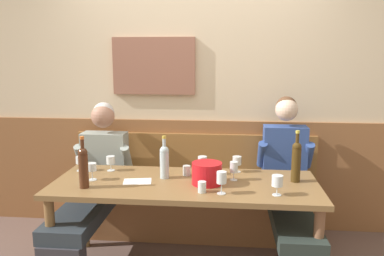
# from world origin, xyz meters

# --- Properties ---
(room_wall_back) EXTENTS (6.80, 0.12, 2.80)m
(room_wall_back) POSITION_xyz_m (-0.00, 1.09, 1.40)
(room_wall_back) COLOR beige
(room_wall_back) RESTS_ON ground
(wood_wainscot_panel) EXTENTS (6.80, 0.03, 1.07)m
(wood_wainscot_panel) POSITION_xyz_m (0.00, 1.04, 0.53)
(wood_wainscot_panel) COLOR brown
(wood_wainscot_panel) RESTS_ON ground
(wall_bench) EXTENTS (2.31, 0.42, 0.94)m
(wall_bench) POSITION_xyz_m (0.00, 0.83, 0.28)
(wall_bench) COLOR brown
(wall_bench) RESTS_ON ground
(dining_table) EXTENTS (2.01, 0.78, 0.74)m
(dining_table) POSITION_xyz_m (0.00, 0.17, 0.65)
(dining_table) COLOR brown
(dining_table) RESTS_ON ground
(person_center_right_seat) EXTENTS (0.52, 1.21, 1.26)m
(person_center_right_seat) POSITION_xyz_m (-0.83, 0.47, 0.61)
(person_center_right_seat) COLOR #333137
(person_center_right_seat) RESTS_ON ground
(person_left_seat) EXTENTS (0.48, 1.20, 1.33)m
(person_left_seat) POSITION_xyz_m (0.83, 0.48, 0.64)
(person_left_seat) COLOR #2F2436
(person_left_seat) RESTS_ON ground
(ice_bucket) EXTENTS (0.23, 0.23, 0.16)m
(ice_bucket) POSITION_xyz_m (0.17, 0.14, 0.82)
(ice_bucket) COLOR red
(ice_bucket) RESTS_ON dining_table
(wine_bottle_amber_mid) EXTENTS (0.07, 0.07, 0.38)m
(wine_bottle_amber_mid) POSITION_xyz_m (-0.71, -0.03, 0.90)
(wine_bottle_amber_mid) COLOR #482515
(wine_bottle_amber_mid) RESTS_ON dining_table
(wine_bottle_clear_water) EXTENTS (0.07, 0.07, 0.34)m
(wine_bottle_clear_water) POSITION_xyz_m (-0.17, 0.25, 0.88)
(wine_bottle_clear_water) COLOR #ADC1C9
(wine_bottle_clear_water) RESTS_ON dining_table
(wine_bottle_green_tall) EXTENTS (0.07, 0.07, 0.40)m
(wine_bottle_green_tall) POSITION_xyz_m (0.84, 0.26, 0.91)
(wine_bottle_green_tall) COLOR #412E11
(wine_bottle_green_tall) RESTS_ON dining_table
(wine_glass_near_bucket) EXTENTS (0.07, 0.07, 0.16)m
(wine_glass_near_bucket) POSITION_xyz_m (0.28, -0.06, 0.85)
(wine_glass_near_bucket) COLOR silver
(wine_glass_near_bucket) RESTS_ON dining_table
(wine_glass_by_bottle) EXTENTS (0.06, 0.06, 0.15)m
(wine_glass_by_bottle) POSITION_xyz_m (0.37, 0.25, 0.84)
(wine_glass_by_bottle) COLOR silver
(wine_glass_by_bottle) RESTS_ON dining_table
(wine_glass_center_rear) EXTENTS (0.07, 0.07, 0.12)m
(wine_glass_center_rear) POSITION_xyz_m (-0.90, 0.38, 0.82)
(wine_glass_center_rear) COLOR silver
(wine_glass_center_rear) RESTS_ON dining_table
(wine_glass_right_end) EXTENTS (0.08, 0.08, 0.14)m
(wine_glass_right_end) POSITION_xyz_m (0.66, -0.05, 0.84)
(wine_glass_right_end) COLOR silver
(wine_glass_right_end) RESTS_ON dining_table
(wine_glass_mid_left) EXTENTS (0.07, 0.07, 0.13)m
(wine_glass_mid_left) POSITION_xyz_m (-0.72, 0.15, 0.83)
(wine_glass_mid_left) COLOR silver
(wine_glass_mid_left) RESTS_ON dining_table
(wine_glass_center_front) EXTENTS (0.07, 0.07, 0.15)m
(wine_glass_center_front) POSITION_xyz_m (0.12, 0.37, 0.85)
(wine_glass_center_front) COLOR silver
(wine_glass_center_front) RESTS_ON dining_table
(wine_glass_mid_right) EXTENTS (0.07, 0.07, 0.13)m
(wine_glass_mid_right) POSITION_xyz_m (0.40, 0.47, 0.83)
(wine_glass_mid_right) COLOR silver
(wine_glass_mid_right) RESTS_ON dining_table
(wine_glass_left_end) EXTENTS (0.07, 0.07, 0.12)m
(wine_glass_left_end) POSITION_xyz_m (-0.65, 0.40, 0.82)
(wine_glass_left_end) COLOR silver
(wine_glass_left_end) RESTS_ON dining_table
(water_tumbler_left) EXTENTS (0.06, 0.06, 0.08)m
(water_tumbler_left) POSITION_xyz_m (-0.01, 0.34, 0.78)
(water_tumbler_left) COLOR silver
(water_tumbler_left) RESTS_ON dining_table
(water_tumbler_right) EXTENTS (0.06, 0.06, 0.08)m
(water_tumbler_right) POSITION_xyz_m (0.14, -0.04, 0.78)
(water_tumbler_right) COLOR silver
(water_tumbler_right) RESTS_ON dining_table
(tasting_sheet_left_guest) EXTENTS (0.23, 0.18, 0.00)m
(tasting_sheet_left_guest) POSITION_xyz_m (-0.36, 0.14, 0.74)
(tasting_sheet_left_guest) COLOR white
(tasting_sheet_left_guest) RESTS_ON dining_table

